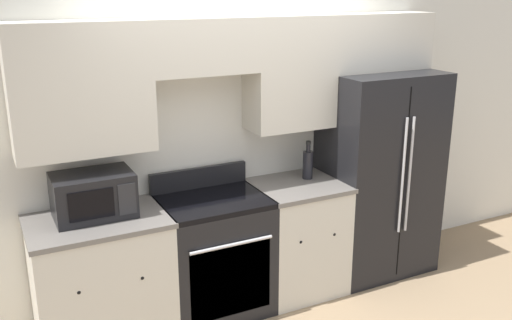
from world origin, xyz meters
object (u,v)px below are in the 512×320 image
object	(u,v)px
oven_range	(214,255)
bottle	(308,164)
microwave	(93,195)
refrigerator	(376,173)

from	to	relation	value
oven_range	bottle	xyz separation A→B (m)	(0.87, 0.08, 0.58)
microwave	refrigerator	bearing A→B (deg)	-0.34
bottle	microwave	bearing A→B (deg)	-179.23
oven_range	bottle	bearing A→B (deg)	5.48
refrigerator	bottle	bearing A→B (deg)	176.85
refrigerator	microwave	bearing A→B (deg)	179.66
oven_range	bottle	distance (m)	1.05
refrigerator	microwave	xyz separation A→B (m)	(-2.39, 0.01, 0.20)
refrigerator	microwave	world-z (taller)	refrigerator
microwave	bottle	bearing A→B (deg)	0.77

